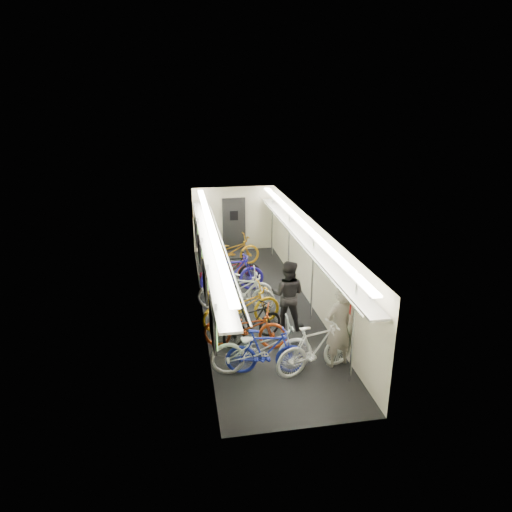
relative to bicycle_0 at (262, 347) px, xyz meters
name	(u,v)px	position (x,y,z in m)	size (l,w,h in m)	color
train_car_shell	(240,242)	(0.09, 3.83, 1.09)	(10.00, 10.00, 10.00)	black
bicycle_0	(262,347)	(0.00, 0.00, 0.00)	(0.75, 2.16, 1.13)	#ACAEB1
bicycle_1	(266,352)	(0.08, -0.10, -0.05)	(0.48, 1.71, 1.03)	#1A259C
bicycle_2	(245,327)	(-0.20, 1.02, -0.06)	(0.68, 1.94, 1.02)	#A13411
bicycle_3	(253,323)	(0.01, 1.22, -0.08)	(0.46, 1.64, 0.98)	black
bicycle_4	(241,307)	(-0.14, 2.03, -0.03)	(0.72, 2.06, 1.08)	gold
bicycle_5	(245,292)	(0.10, 3.03, -0.06)	(0.47, 1.68, 1.01)	silver
bicycle_6	(235,289)	(-0.14, 3.19, -0.02)	(0.72, 2.07, 1.09)	#ACACB1
bicycle_7	(232,274)	(-0.10, 4.23, 0.01)	(0.54, 1.92, 1.15)	#241AA0
bicycle_8	(228,269)	(-0.14, 4.86, -0.10)	(0.62, 1.78, 0.93)	maroon
bicycle_9	(232,270)	(-0.07, 4.61, -0.02)	(0.52, 1.83, 1.10)	black
bicycle_10	(231,251)	(0.11, 6.36, -0.03)	(0.71, 2.05, 1.08)	orange
bicycle_11	(316,348)	(1.10, -0.21, -0.01)	(0.52, 1.85, 1.11)	silver
passenger_near	(339,326)	(1.65, -0.02, 0.35)	(0.67, 0.44, 1.84)	gray
passenger_mid	(288,295)	(0.99, 1.82, 0.31)	(0.86, 0.67, 1.76)	black
backpack	(355,305)	(2.07, 0.18, 0.71)	(0.26, 0.14, 0.38)	#B21112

